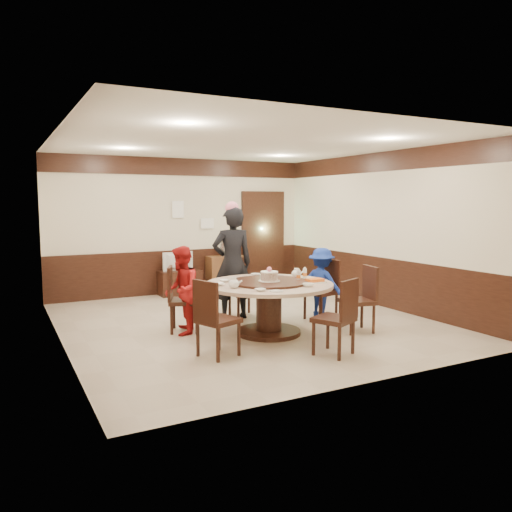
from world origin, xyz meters
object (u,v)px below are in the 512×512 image
television (179,261)px  tv_stand (180,283)px  banquet_table (269,298)px  shrimp_platter (315,281)px  person_blue (322,284)px  birthday_cake (269,276)px  side_cabinet (226,273)px  person_standing (232,263)px  person_red (181,290)px  thermos (223,247)px

television → tv_stand: bearing=180.0°
banquet_table → shrimp_platter: (0.59, -0.30, 0.24)m
shrimp_platter → person_blue: bearing=48.8°
television → person_blue: bearing=105.9°
birthday_cake → side_cabinet: bearing=75.6°
person_standing → person_red: bearing=36.4°
person_blue → thermos: size_ratio=3.08×
person_red → side_cabinet: (2.03, 2.98, -0.26)m
person_red → television: person_red is taller
banquet_table → thermos: (0.86, 3.56, 0.41)m
person_standing → birthday_cake: (0.04, -1.17, -0.06)m
shrimp_platter → tv_stand: bearing=100.7°
person_red → shrimp_platter: person_red is taller
side_cabinet → banquet_table: bearing=-104.4°
person_standing → person_blue: 1.49m
birthday_cake → shrimp_platter: bearing=-24.5°
banquet_table → thermos: size_ratio=4.86×
banquet_table → person_blue: size_ratio=1.58×
television → side_cabinet: 1.10m
side_cabinet → person_blue: bearing=-84.9°
person_red → side_cabinet: 3.61m
person_blue → birthday_cake: bearing=82.6°
person_blue → television: bearing=-3.8°
person_blue → television: 3.41m
tv_stand → shrimp_platter: bearing=-79.3°
tv_stand → television: bearing=0.0°
person_blue → shrimp_platter: person_blue is taller
shrimp_platter → television: 3.91m
television → thermos: 1.03m
person_standing → birthday_cake: person_standing is taller
shrimp_platter → person_standing: bearing=113.9°
person_red → side_cabinet: person_red is taller
birthday_cake → thermos: (0.87, 3.59, 0.09)m
person_blue → birthday_cake: (-1.21, -0.42, 0.27)m
tv_stand → television: 0.44m
side_cabinet → thermos: 0.57m
shrimp_platter → side_cabinet: (0.33, 3.87, -0.40)m
banquet_table → person_blue: bearing=18.2°
person_blue → thermos: person_blue is taller
tv_stand → side_cabinet: size_ratio=1.06×
shrimp_platter → banquet_table: bearing=152.7°
birthday_cake → side_cabinet: (0.92, 3.59, -0.48)m
tv_stand → person_blue: bearing=-67.0°
banquet_table → person_blue: person_blue is taller
person_red → thermos: size_ratio=3.37×
person_blue → birthday_cake: person_blue is taller
television → thermos: bearing=174.6°
thermos → television: bearing=-178.3°
birthday_cake → tv_stand: birthday_cake is taller
person_standing → thermos: 2.59m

